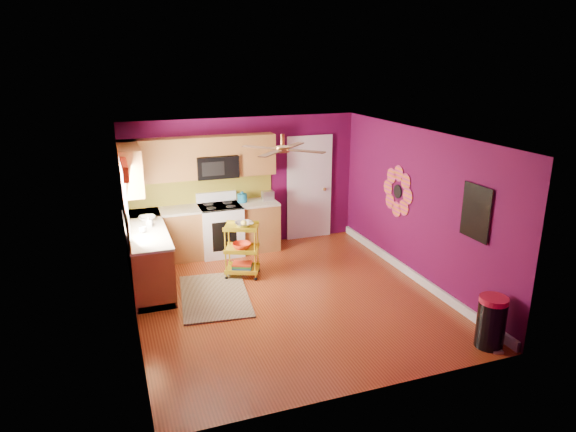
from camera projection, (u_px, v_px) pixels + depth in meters
name	position (u px, v px, depth m)	size (l,w,h in m)	color
ground	(287.00, 297.00, 7.96)	(5.00, 5.00, 0.00)	maroon
room_envelope	(289.00, 195.00, 7.48)	(4.54, 5.04, 2.52)	#54093A
lower_cabinets	(181.00, 243.00, 9.02)	(2.81, 2.31, 0.94)	brown
electric_range	(221.00, 229.00, 9.59)	(0.76, 0.66, 1.13)	white
upper_cabinetry	(179.00, 162.00, 8.97)	(2.80, 2.30, 1.26)	brown
left_window	(124.00, 185.00, 7.67)	(0.08, 1.35, 1.08)	white
panel_door	(309.00, 189.00, 10.30)	(0.95, 0.11, 2.15)	white
right_wall_art	(430.00, 200.00, 7.94)	(0.04, 2.74, 1.04)	black
ceiling_fan	(283.00, 149.00, 7.45)	(1.01, 1.01, 0.26)	#BF8C3F
shag_rug	(215.00, 296.00, 7.98)	(1.02, 1.66, 0.02)	#2F1F0F
rolling_cart	(242.00, 248.00, 8.57)	(0.67, 0.59, 1.00)	yellow
trash_can	(491.00, 322.00, 6.52)	(0.46, 0.46, 0.69)	black
teal_kettle	(242.00, 198.00, 9.66)	(0.18, 0.18, 0.21)	#12628A
toaster	(268.00, 196.00, 9.78)	(0.22, 0.15, 0.18)	beige
soap_bottle_a	(149.00, 222.00, 8.24)	(0.08, 0.08, 0.18)	#EA3F72
soap_bottle_b	(149.00, 221.00, 8.30)	(0.13, 0.13, 0.16)	white
counter_dish	(147.00, 218.00, 8.60)	(0.28, 0.28, 0.07)	white
counter_cup	(143.00, 230.00, 8.00)	(0.12, 0.12, 0.09)	white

